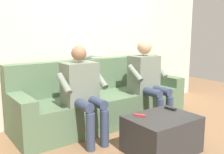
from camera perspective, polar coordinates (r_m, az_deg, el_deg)
ground_plane at (r=3.17m, az=5.42°, el=-13.41°), size 8.00×8.00×0.00m
back_wall at (r=3.87m, az=-5.97°, el=9.76°), size 4.86×0.06×2.48m
couch at (r=3.63m, az=-2.32°, el=-5.19°), size 2.47×0.78×0.87m
coffee_table at (r=2.83m, az=10.93°, el=-12.28°), size 0.71×0.55×0.39m
person_left_seated at (r=3.59m, az=7.76°, el=0.03°), size 0.54×0.60×1.15m
person_right_seated at (r=2.98m, az=-6.55°, el=-2.44°), size 0.54×0.56×1.11m
cat_on_backrest at (r=3.64m, az=-6.48°, el=5.02°), size 0.50×0.12×0.15m
remote_black at (r=3.01m, az=12.79°, el=-6.80°), size 0.06×0.14×0.03m
remote_red at (r=2.72m, az=6.19°, el=-8.46°), size 0.09×0.12×0.02m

